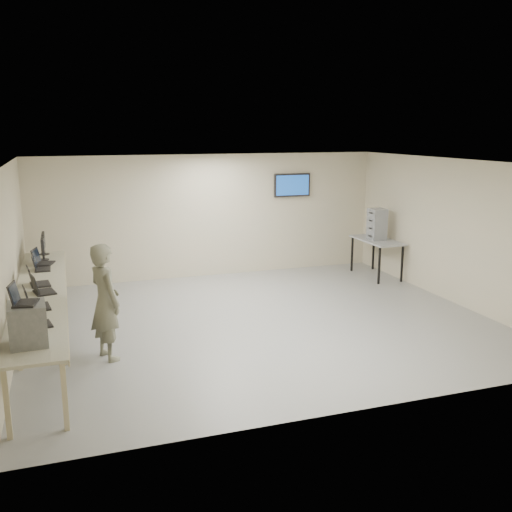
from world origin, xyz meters
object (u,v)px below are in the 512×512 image
object	(u,v)px
soldier	(105,302)
equipment_box	(28,324)
side_table	(377,242)
workbench	(42,295)

from	to	relation	value
soldier	equipment_box	bearing A→B (deg)	125.43
soldier	side_table	xyz separation A→B (m)	(6.28, 3.00, -0.07)
workbench	side_table	world-z (taller)	workbench
workbench	equipment_box	bearing A→B (deg)	-91.52
workbench	side_table	xyz separation A→B (m)	(7.19, 2.16, -0.03)
soldier	side_table	size ratio (longest dim) A/B	1.20
workbench	equipment_box	size ratio (longest dim) A/B	12.29
workbench	soldier	size ratio (longest dim) A/B	3.44
soldier	side_table	world-z (taller)	soldier
workbench	soldier	xyz separation A→B (m)	(0.90, -0.84, 0.05)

